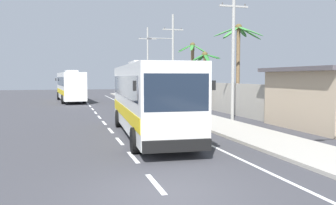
{
  "coord_description": "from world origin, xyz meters",
  "views": [
    {
      "loc": [
        -2.4,
        -8.64,
        3.04
      ],
      "look_at": [
        2.73,
        9.19,
        1.7
      ],
      "focal_mm": 38.08,
      "sensor_mm": 36.0,
      "label": 1
    }
  ],
  "objects_px": {
    "utility_pole_mid": "(233,52)",
    "utility_pole_distant": "(148,61)",
    "palm_nearest": "(239,48)",
    "pedestrian_near_kerb": "(180,104)",
    "motorcycle_beside_bus": "(150,107)",
    "coach_bus_foreground": "(149,97)",
    "palm_second": "(192,63)",
    "palm_third": "(205,66)",
    "utility_pole_far": "(172,57)",
    "coach_bus_far_lane": "(71,85)"
  },
  "relations": [
    {
      "from": "utility_pole_far",
      "to": "pedestrian_near_kerb",
      "type": "bearing_deg",
      "value": -102.86
    },
    {
      "from": "utility_pole_distant",
      "to": "palm_second",
      "type": "xyz_separation_m",
      "value": [
        1.94,
        -13.24,
        -0.67
      ]
    },
    {
      "from": "coach_bus_far_lane",
      "to": "palm_nearest",
      "type": "xyz_separation_m",
      "value": [
        12.71,
        -19.35,
        3.31
      ]
    },
    {
      "from": "pedestrian_near_kerb",
      "to": "palm_nearest",
      "type": "height_order",
      "value": "palm_nearest"
    },
    {
      "from": "utility_pole_distant",
      "to": "palm_second",
      "type": "distance_m",
      "value": 13.4
    },
    {
      "from": "palm_nearest",
      "to": "palm_second",
      "type": "bearing_deg",
      "value": 90.39
    },
    {
      "from": "utility_pole_mid",
      "to": "palm_second",
      "type": "distance_m",
      "value": 13.73
    },
    {
      "from": "motorcycle_beside_bus",
      "to": "utility_pole_mid",
      "type": "distance_m",
      "value": 7.99
    },
    {
      "from": "palm_nearest",
      "to": "pedestrian_near_kerb",
      "type": "bearing_deg",
      "value": 172.67
    },
    {
      "from": "palm_nearest",
      "to": "coach_bus_far_lane",
      "type": "bearing_deg",
      "value": 123.3
    },
    {
      "from": "pedestrian_near_kerb",
      "to": "palm_second",
      "type": "relative_size",
      "value": 0.23
    },
    {
      "from": "motorcycle_beside_bus",
      "to": "palm_third",
      "type": "relative_size",
      "value": 0.37
    },
    {
      "from": "coach_bus_foreground",
      "to": "palm_third",
      "type": "xyz_separation_m",
      "value": [
        8.13,
        12.5,
        1.99
      ]
    },
    {
      "from": "palm_nearest",
      "to": "palm_third",
      "type": "xyz_separation_m",
      "value": [
        -1.06,
        4.49,
        -1.29
      ]
    },
    {
      "from": "pedestrian_near_kerb",
      "to": "palm_nearest",
      "type": "bearing_deg",
      "value": -107.17
    },
    {
      "from": "motorcycle_beside_bus",
      "to": "pedestrian_near_kerb",
      "type": "height_order",
      "value": "pedestrian_near_kerb"
    },
    {
      "from": "coach_bus_foreground",
      "to": "palm_third",
      "type": "bearing_deg",
      "value": 56.96
    },
    {
      "from": "coach_bus_far_lane",
      "to": "utility_pole_far",
      "type": "relative_size",
      "value": 1.26
    },
    {
      "from": "utility_pole_distant",
      "to": "palm_nearest",
      "type": "bearing_deg",
      "value": -85.17
    },
    {
      "from": "utility_pole_far",
      "to": "palm_nearest",
      "type": "relative_size",
      "value": 1.32
    },
    {
      "from": "motorcycle_beside_bus",
      "to": "palm_third",
      "type": "distance_m",
      "value": 7.15
    },
    {
      "from": "coach_bus_far_lane",
      "to": "palm_second",
      "type": "distance_m",
      "value": 15.63
    },
    {
      "from": "motorcycle_beside_bus",
      "to": "palm_nearest",
      "type": "height_order",
      "value": "palm_nearest"
    },
    {
      "from": "coach_bus_far_lane",
      "to": "motorcycle_beside_bus",
      "type": "relative_size",
      "value": 6.15
    },
    {
      "from": "utility_pole_mid",
      "to": "palm_second",
      "type": "height_order",
      "value": "utility_pole_mid"
    },
    {
      "from": "palm_nearest",
      "to": "palm_third",
      "type": "height_order",
      "value": "palm_nearest"
    },
    {
      "from": "utility_pole_far",
      "to": "palm_third",
      "type": "bearing_deg",
      "value": -76.72
    },
    {
      "from": "pedestrian_near_kerb",
      "to": "utility_pole_distant",
      "type": "distance_m",
      "value": 23.69
    },
    {
      "from": "pedestrian_near_kerb",
      "to": "utility_pole_distant",
      "type": "xyz_separation_m",
      "value": [
        2.65,
        23.15,
        4.28
      ]
    },
    {
      "from": "coach_bus_foreground",
      "to": "pedestrian_near_kerb",
      "type": "height_order",
      "value": "coach_bus_foreground"
    },
    {
      "from": "coach_bus_foreground",
      "to": "utility_pole_mid",
      "type": "bearing_deg",
      "value": 34.37
    },
    {
      "from": "motorcycle_beside_bus",
      "to": "palm_second",
      "type": "relative_size",
      "value": 0.29
    },
    {
      "from": "utility_pole_distant",
      "to": "coach_bus_far_lane",
      "type": "bearing_deg",
      "value": -157.63
    },
    {
      "from": "palm_nearest",
      "to": "palm_third",
      "type": "bearing_deg",
      "value": 103.24
    },
    {
      "from": "motorcycle_beside_bus",
      "to": "coach_bus_foreground",
      "type": "bearing_deg",
      "value": -103.74
    },
    {
      "from": "utility_pole_mid",
      "to": "pedestrian_near_kerb",
      "type": "bearing_deg",
      "value": 125.76
    },
    {
      "from": "utility_pole_mid",
      "to": "utility_pole_distant",
      "type": "bearing_deg",
      "value": 90.02
    },
    {
      "from": "coach_bus_foreground",
      "to": "pedestrian_near_kerb",
      "type": "relative_size",
      "value": 7.76
    },
    {
      "from": "motorcycle_beside_bus",
      "to": "utility_pole_distant",
      "type": "distance_m",
      "value": 22.89
    },
    {
      "from": "palm_third",
      "to": "coach_bus_far_lane",
      "type": "bearing_deg",
      "value": 128.11
    },
    {
      "from": "coach_bus_foreground",
      "to": "coach_bus_far_lane",
      "type": "xyz_separation_m",
      "value": [
        -3.52,
        27.35,
        -0.03
      ]
    },
    {
      "from": "motorcycle_beside_bus",
      "to": "coach_bus_far_lane",
      "type": "bearing_deg",
      "value": 108.7
    },
    {
      "from": "motorcycle_beside_bus",
      "to": "palm_third",
      "type": "bearing_deg",
      "value": 24.89
    },
    {
      "from": "utility_pole_mid",
      "to": "utility_pole_distant",
      "type": "relative_size",
      "value": 0.91
    },
    {
      "from": "utility_pole_far",
      "to": "palm_nearest",
      "type": "bearing_deg",
      "value": -76.74
    },
    {
      "from": "pedestrian_near_kerb",
      "to": "utility_pole_far",
      "type": "relative_size",
      "value": 0.16
    },
    {
      "from": "utility_pole_distant",
      "to": "palm_nearest",
      "type": "relative_size",
      "value": 1.38
    },
    {
      "from": "pedestrian_near_kerb",
      "to": "utility_pole_far",
      "type": "distance_m",
      "value": 10.81
    },
    {
      "from": "coach_bus_far_lane",
      "to": "pedestrian_near_kerb",
      "type": "bearing_deg",
      "value": -66.76
    },
    {
      "from": "utility_pole_far",
      "to": "utility_pole_distant",
      "type": "bearing_deg",
      "value": 88.18
    }
  ]
}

